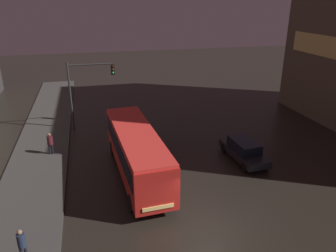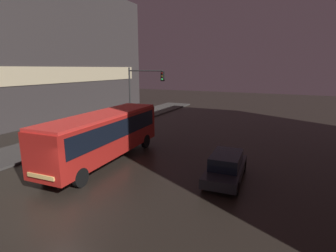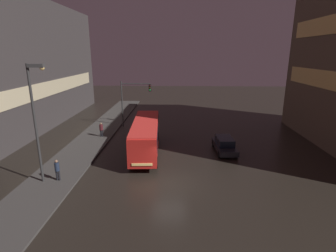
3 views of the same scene
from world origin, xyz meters
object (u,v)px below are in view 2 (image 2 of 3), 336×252
at_px(bus_near, 104,132).
at_px(car_taxi, 226,166).
at_px(pedestrian_near, 85,124).
at_px(traffic_light_main, 142,87).

bearing_deg(bus_near, car_taxi, 179.92).
bearing_deg(pedestrian_near, bus_near, 95.77).
distance_m(bus_near, traffic_light_main, 9.98).
bearing_deg(pedestrian_near, traffic_light_main, -166.72).
bearing_deg(traffic_light_main, car_taxi, -40.35).
height_order(bus_near, traffic_light_main, traffic_light_main).
bearing_deg(bus_near, traffic_light_main, -76.73).
xyz_separation_m(car_taxi, traffic_light_main, (-10.50, 8.92, 3.35)).
height_order(bus_near, car_taxi, bus_near).
xyz_separation_m(car_taxi, pedestrian_near, (-13.40, 3.99, 0.37)).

